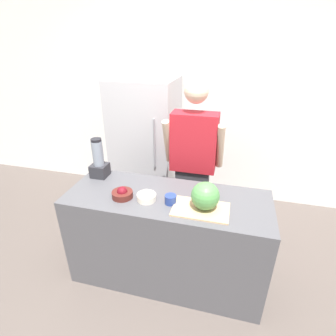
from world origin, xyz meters
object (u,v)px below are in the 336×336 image
object	(u,v)px
bowl_cherries	(122,194)
bowl_cream	(147,196)
refrigerator	(146,144)
watermelon	(205,196)
person	(193,164)
blender	(99,162)
bowl_small_blue	(171,199)

from	to	relation	value
bowl_cherries	bowl_cream	bearing A→B (deg)	2.60
refrigerator	watermelon	world-z (taller)	refrigerator
watermelon	refrigerator	bearing A→B (deg)	124.69
person	bowl_cream	size ratio (longest dim) A/B	11.25
bowl_cherries	blender	distance (m)	0.47
refrigerator	watermelon	size ratio (longest dim) A/B	7.66
refrigerator	bowl_cream	xyz separation A→B (m)	(0.46, -1.33, 0.10)
bowl_cream	blender	size ratio (longest dim) A/B	0.41
watermelon	bowl_small_blue	bearing A→B (deg)	177.19
watermelon	bowl_cream	world-z (taller)	watermelon
bowl_small_blue	bowl_cream	bearing A→B (deg)	-179.43
refrigerator	bowl_cream	bearing A→B (deg)	-70.97
watermelon	bowl_small_blue	world-z (taller)	watermelon
person	bowl_cherries	distance (m)	0.90
person	watermelon	bearing A→B (deg)	-74.22
bowl_cherries	bowl_cream	world-z (taller)	same
person	bowl_cherries	xyz separation A→B (m)	(-0.46, -0.77, 0.03)
bowl_small_blue	blender	xyz separation A→B (m)	(-0.76, 0.28, 0.11)
bowl_cherries	bowl_small_blue	xyz separation A→B (m)	(0.41, 0.01, 0.00)
bowl_cream	refrigerator	bearing A→B (deg)	109.03
bowl_cream	blender	world-z (taller)	blender
bowl_cream	bowl_small_blue	world-z (taller)	bowl_cream
bowl_small_blue	blender	bearing A→B (deg)	159.64
refrigerator	bowl_cherries	distance (m)	1.37
bowl_cream	bowl_small_blue	xyz separation A→B (m)	(0.20, 0.00, 0.00)
bowl_small_blue	person	bearing A→B (deg)	85.93
refrigerator	bowl_cream	size ratio (longest dim) A/B	10.66
refrigerator	bowl_small_blue	world-z (taller)	refrigerator
person	bowl_cherries	size ratio (longest dim) A/B	10.06
refrigerator	person	world-z (taller)	person
refrigerator	bowl_cream	distance (m)	1.42
refrigerator	person	distance (m)	0.92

